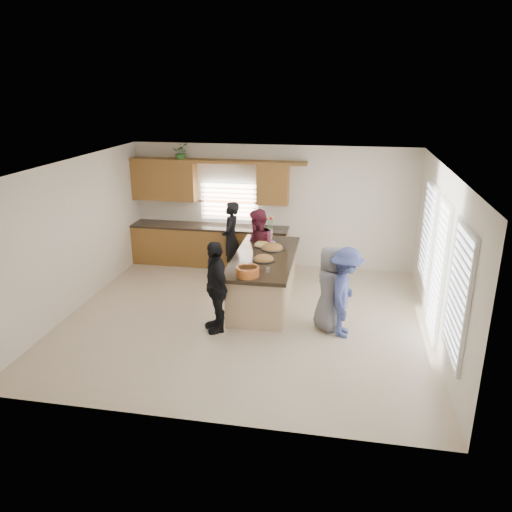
% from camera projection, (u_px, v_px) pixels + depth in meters
% --- Properties ---
extents(floor, '(6.50, 6.50, 0.00)m').
position_uv_depth(floor, '(246.00, 318.00, 9.15)').
color(floor, beige).
rests_on(floor, ground).
extents(room_shell, '(6.52, 6.02, 2.81)m').
position_uv_depth(room_shell, '(245.00, 218.00, 8.52)').
color(room_shell, silver).
rests_on(room_shell, ground).
extents(back_cabinetry, '(4.08, 0.66, 2.46)m').
position_uv_depth(back_cabinetry, '(208.00, 227.00, 11.64)').
color(back_cabinetry, '#97622C').
rests_on(back_cabinetry, ground).
extents(right_wall_glazing, '(0.06, 4.00, 2.25)m').
position_uv_depth(right_wall_glazing, '(440.00, 263.00, 8.03)').
color(right_wall_glazing, white).
rests_on(right_wall_glazing, ground).
extents(island, '(1.19, 2.72, 0.95)m').
position_uv_depth(island, '(264.00, 280.00, 9.72)').
color(island, tan).
rests_on(island, ground).
extents(platter_front, '(0.42, 0.42, 0.17)m').
position_uv_depth(platter_front, '(264.00, 259.00, 9.28)').
color(platter_front, black).
rests_on(platter_front, island).
extents(platter_mid, '(0.48, 0.48, 0.19)m').
position_uv_depth(platter_mid, '(272.00, 248.00, 9.91)').
color(platter_mid, black).
rests_on(platter_mid, island).
extents(platter_back, '(0.37, 0.37, 0.15)m').
position_uv_depth(platter_back, '(262.00, 245.00, 10.11)').
color(platter_back, black).
rests_on(platter_back, island).
extents(salad_bowl, '(0.40, 0.40, 0.16)m').
position_uv_depth(salad_bowl, '(248.00, 271.00, 8.52)').
color(salad_bowl, '#CA6125').
rests_on(salad_bowl, island).
extents(clear_cup, '(0.07, 0.07, 0.09)m').
position_uv_depth(clear_cup, '(268.00, 270.00, 8.71)').
color(clear_cup, white).
rests_on(clear_cup, island).
extents(plate_stack, '(0.20, 0.20, 0.05)m').
position_uv_depth(plate_stack, '(271.00, 243.00, 10.23)').
color(plate_stack, '#AA8AC9').
rests_on(plate_stack, island).
extents(flower_vase, '(0.14, 0.14, 0.45)m').
position_uv_depth(flower_vase, '(270.00, 226.00, 10.65)').
color(flower_vase, silver).
rests_on(flower_vase, island).
extents(potted_plant, '(0.42, 0.38, 0.41)m').
position_uv_depth(potted_plant, '(181.00, 152.00, 11.27)').
color(potted_plant, '#3E7E32').
rests_on(potted_plant, back_cabinetry).
extents(woman_left_back, '(0.43, 0.62, 1.65)m').
position_uv_depth(woman_left_back, '(231.00, 238.00, 11.05)').
color(woman_left_back, black).
rests_on(woman_left_back, ground).
extents(woman_left_mid, '(0.86, 0.97, 1.67)m').
position_uv_depth(woman_left_mid, '(257.00, 249.00, 10.30)').
color(woman_left_mid, maroon).
rests_on(woman_left_mid, ground).
extents(woman_left_front, '(0.81, 1.02, 1.62)m').
position_uv_depth(woman_left_front, '(216.00, 286.00, 8.48)').
color(woman_left_front, black).
rests_on(woman_left_front, ground).
extents(woman_right_back, '(0.68, 1.06, 1.56)m').
position_uv_depth(woman_right_back, '(346.00, 292.00, 8.31)').
color(woman_right_back, '#3E4B89').
rests_on(woman_right_back, ground).
extents(woman_right_front, '(0.78, 0.88, 1.50)m').
position_uv_depth(woman_right_front, '(329.00, 289.00, 8.52)').
color(woman_right_front, slate).
rests_on(woman_right_front, ground).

